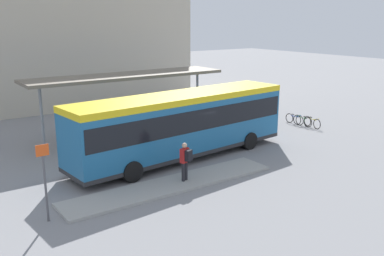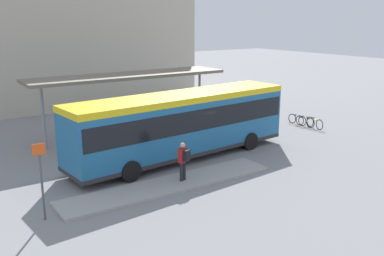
{
  "view_description": "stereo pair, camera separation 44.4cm",
  "coord_description": "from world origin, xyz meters",
  "px_view_note": "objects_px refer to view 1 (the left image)",
  "views": [
    {
      "loc": [
        -11.49,
        -17.28,
        6.89
      ],
      "look_at": [
        0.6,
        0.0,
        1.48
      ],
      "focal_mm": 40.0,
      "sensor_mm": 36.0,
      "label": 1
    },
    {
      "loc": [
        -11.13,
        -17.53,
        6.89
      ],
      "look_at": [
        0.6,
        0.0,
        1.48
      ],
      "focal_mm": 40.0,
      "sensor_mm": 36.0,
      "label": 2
    }
  ],
  "objects_px": {
    "pedestrian_waiting": "(185,159)",
    "platform_sign": "(45,179)",
    "city_bus": "(182,121)",
    "bicycle_green": "(302,121)",
    "bicycle_yellow": "(312,122)",
    "bicycle_blue": "(294,119)",
    "potted_planter_near_shelter": "(162,130)"
  },
  "relations": [
    {
      "from": "pedestrian_waiting",
      "to": "bicycle_yellow",
      "type": "xyz_separation_m",
      "value": [
        12.23,
        3.32,
        -0.74
      ]
    },
    {
      "from": "city_bus",
      "to": "bicycle_yellow",
      "type": "bearing_deg",
      "value": -3.1
    },
    {
      "from": "bicycle_yellow",
      "to": "platform_sign",
      "type": "bearing_deg",
      "value": -69.68
    },
    {
      "from": "pedestrian_waiting",
      "to": "bicycle_yellow",
      "type": "distance_m",
      "value": 12.69
    },
    {
      "from": "city_bus",
      "to": "platform_sign",
      "type": "xyz_separation_m",
      "value": [
        -7.77,
        -3.16,
        -0.36
      ]
    },
    {
      "from": "pedestrian_waiting",
      "to": "platform_sign",
      "type": "relative_size",
      "value": 0.6
    },
    {
      "from": "city_bus",
      "to": "bicycle_green",
      "type": "height_order",
      "value": "city_bus"
    },
    {
      "from": "pedestrian_waiting",
      "to": "platform_sign",
      "type": "height_order",
      "value": "platform_sign"
    },
    {
      "from": "city_bus",
      "to": "bicycle_blue",
      "type": "height_order",
      "value": "city_bus"
    },
    {
      "from": "bicycle_blue",
      "to": "bicycle_yellow",
      "type": "bearing_deg",
      "value": 6.46
    },
    {
      "from": "bicycle_yellow",
      "to": "bicycle_blue",
      "type": "distance_m",
      "value": 1.35
    },
    {
      "from": "city_bus",
      "to": "bicycle_yellow",
      "type": "xyz_separation_m",
      "value": [
        10.4,
        0.36,
        -1.58
      ]
    },
    {
      "from": "bicycle_green",
      "to": "bicycle_yellow",
      "type": "bearing_deg",
      "value": -166.89
    },
    {
      "from": "pedestrian_waiting",
      "to": "bicycle_green",
      "type": "distance_m",
      "value": 12.73
    },
    {
      "from": "pedestrian_waiting",
      "to": "bicycle_yellow",
      "type": "height_order",
      "value": "pedestrian_waiting"
    },
    {
      "from": "pedestrian_waiting",
      "to": "city_bus",
      "type": "bearing_deg",
      "value": -52.26
    },
    {
      "from": "city_bus",
      "to": "platform_sign",
      "type": "distance_m",
      "value": 8.39
    },
    {
      "from": "city_bus",
      "to": "pedestrian_waiting",
      "type": "distance_m",
      "value": 3.58
    },
    {
      "from": "city_bus",
      "to": "potted_planter_near_shelter",
      "type": "distance_m",
      "value": 3.16
    },
    {
      "from": "potted_planter_near_shelter",
      "to": "platform_sign",
      "type": "bearing_deg",
      "value": -143.92
    },
    {
      "from": "pedestrian_waiting",
      "to": "potted_planter_near_shelter",
      "type": "relative_size",
      "value": 1.14
    },
    {
      "from": "bicycle_yellow",
      "to": "bicycle_blue",
      "type": "xyz_separation_m",
      "value": [
        -0.19,
        1.33,
        -0.01
      ]
    },
    {
      "from": "city_bus",
      "to": "platform_sign",
      "type": "height_order",
      "value": "city_bus"
    },
    {
      "from": "bicycle_blue",
      "to": "potted_planter_near_shelter",
      "type": "distance_m",
      "value": 9.76
    },
    {
      "from": "city_bus",
      "to": "bicycle_blue",
      "type": "distance_m",
      "value": 10.47
    },
    {
      "from": "bicycle_blue",
      "to": "platform_sign",
      "type": "height_order",
      "value": "platform_sign"
    },
    {
      "from": "city_bus",
      "to": "platform_sign",
      "type": "bearing_deg",
      "value": -162.97
    },
    {
      "from": "pedestrian_waiting",
      "to": "bicycle_green",
      "type": "xyz_separation_m",
      "value": [
        12.06,
        3.99,
        -0.75
      ]
    },
    {
      "from": "potted_planter_near_shelter",
      "to": "platform_sign",
      "type": "height_order",
      "value": "platform_sign"
    },
    {
      "from": "potted_planter_near_shelter",
      "to": "platform_sign",
      "type": "distance_m",
      "value": 10.3
    },
    {
      "from": "bicycle_yellow",
      "to": "bicycle_blue",
      "type": "relative_size",
      "value": 1.03
    },
    {
      "from": "bicycle_blue",
      "to": "city_bus",
      "type": "bearing_deg",
      "value": -82.26
    }
  ]
}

